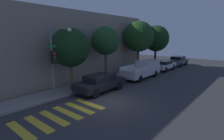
% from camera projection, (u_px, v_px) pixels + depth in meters
% --- Properties ---
extents(ground_plane, '(60.00, 60.00, 0.00)m').
position_uv_depth(ground_plane, '(108.00, 103.00, 11.98)').
color(ground_plane, '#333335').
extents(sidewalk, '(26.00, 2.19, 0.14)m').
position_uv_depth(sidewalk, '(70.00, 90.00, 14.69)').
color(sidewalk, gray).
rests_on(sidewalk, ground).
extents(building_row, '(26.00, 6.00, 6.90)m').
position_uv_depth(building_row, '(40.00, 47.00, 16.92)').
color(building_row, gray).
rests_on(building_row, ground).
extents(crosswalk, '(4.93, 2.60, 0.00)m').
position_uv_depth(crosswalk, '(61.00, 115.00, 10.06)').
color(crosswalk, gold).
rests_on(crosswalk, ground).
extents(traffic_light_pole, '(2.08, 0.56, 5.16)m').
position_uv_depth(traffic_light_pole, '(57.00, 52.00, 12.26)').
color(traffic_light_pole, slate).
rests_on(traffic_light_pole, ground).
extents(sedan_near_corner, '(4.47, 1.85, 1.43)m').
position_uv_depth(sedan_near_corner, '(100.00, 83.00, 14.22)').
color(sedan_near_corner, black).
rests_on(sedan_near_corner, ground).
extents(pickup_truck, '(5.31, 2.01, 1.84)m').
position_uv_depth(pickup_truck, '(143.00, 69.00, 19.16)').
color(pickup_truck, '#BCBCC1').
rests_on(pickup_truck, ground).
extents(sedan_middle, '(4.23, 1.80, 1.31)m').
position_uv_depth(sedan_middle, '(164.00, 65.00, 23.40)').
color(sedan_middle, silver).
rests_on(sedan_middle, ground).
extents(sedan_far_end, '(4.32, 1.80, 1.47)m').
position_uv_depth(sedan_far_end, '(178.00, 61.00, 27.27)').
color(sedan_far_end, '#4C5156').
rests_on(sedan_far_end, ground).
extents(tree_near_corner, '(3.14, 3.14, 5.17)m').
position_uv_depth(tree_near_corner, '(70.00, 48.00, 13.91)').
color(tree_near_corner, brown).
rests_on(tree_near_corner, ground).
extents(tree_midblock, '(2.79, 2.79, 5.46)m').
position_uv_depth(tree_midblock, '(106.00, 41.00, 16.97)').
color(tree_midblock, brown).
rests_on(tree_midblock, ground).
extents(tree_far_end, '(3.73, 3.73, 6.34)m').
position_uv_depth(tree_far_end, '(139.00, 37.00, 21.39)').
color(tree_far_end, '#4C3823').
rests_on(tree_far_end, ground).
extents(tree_behind_truck, '(3.69, 3.69, 6.05)m').
position_uv_depth(tree_behind_truck, '(156.00, 39.00, 24.92)').
color(tree_behind_truck, '#4C3823').
rests_on(tree_behind_truck, ground).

